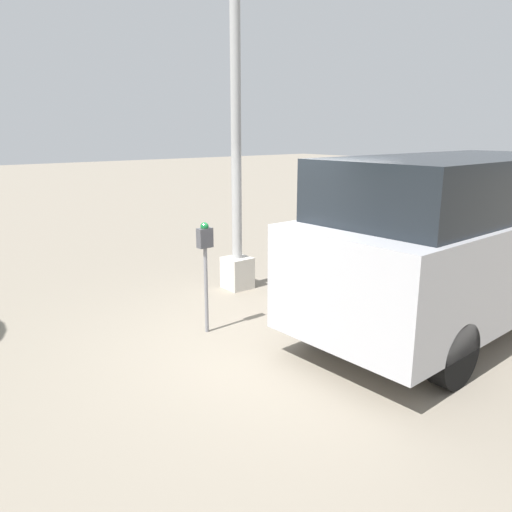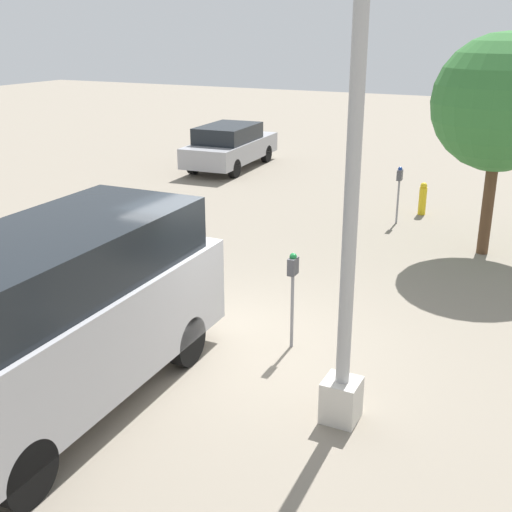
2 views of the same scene
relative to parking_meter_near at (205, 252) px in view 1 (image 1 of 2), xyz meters
name	(u,v)px [view 1 (image 1 of 2)]	position (x,y,z in m)	size (l,w,h in m)	color
ground_plane	(258,338)	(0.39, -0.63, -1.13)	(80.00, 80.00, 0.00)	gray
parking_meter_near	(205,252)	(0.00, 0.00, 0.00)	(0.20, 0.11, 1.53)	gray
lamp_post	(236,176)	(1.52, 1.32, 0.83)	(0.44, 0.44, 5.76)	beige
parked_van	(457,238)	(2.75, -2.00, 0.15)	(5.23, 2.13, 2.37)	#B2B2B7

